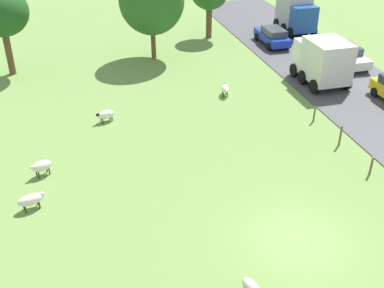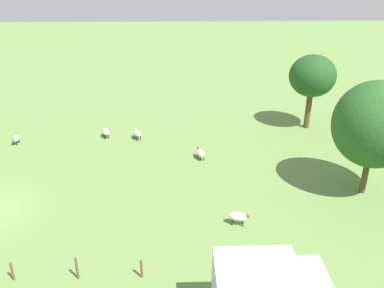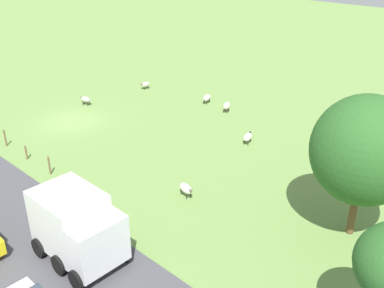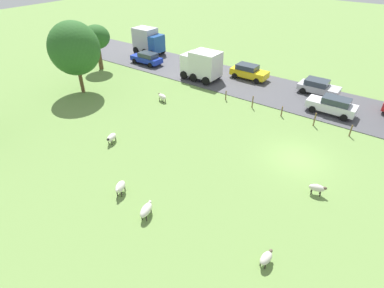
{
  "view_description": "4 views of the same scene",
  "coord_description": "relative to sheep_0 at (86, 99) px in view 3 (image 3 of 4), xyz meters",
  "views": [
    {
      "loc": [
        -8.39,
        -13.39,
        13.65
      ],
      "look_at": [
        -2.69,
        7.4,
        0.97
      ],
      "focal_mm": 44.08,
      "sensor_mm": 36.0,
      "label": 1
    },
    {
      "loc": [
        20.71,
        11.61,
        13.87
      ],
      "look_at": [
        -7.23,
        12.44,
        0.99
      ],
      "focal_mm": 37.82,
      "sensor_mm": 36.0,
      "label": 2
    },
    {
      "loc": [
        17.37,
        30.01,
        13.86
      ],
      "look_at": [
        -2.25,
        11.58,
        0.97
      ],
      "focal_mm": 40.88,
      "sensor_mm": 36.0,
      "label": 3
    },
    {
      "loc": [
        -19.86,
        -4.54,
        13.76
      ],
      "look_at": [
        -3.84,
        7.04,
        0.67
      ],
      "focal_mm": 28.67,
      "sensor_mm": 36.0,
      "label": 4
    }
  ],
  "objects": [
    {
      "name": "fence_post_1",
      "position": [
        8.88,
        2.96,
        0.1
      ],
      "size": [
        0.12,
        0.12,
        1.26
      ],
      "primitive_type": "cylinder",
      "color": "brown",
      "rests_on": "ground_plane"
    },
    {
      "name": "sheep_3",
      "position": [
        -6.71,
        0.47,
        -0.07
      ],
      "size": [
        1.06,
        0.55,
        0.7
      ],
      "color": "beige",
      "rests_on": "ground_plane"
    },
    {
      "name": "fence_post_3",
      "position": [
        8.88,
        9.01,
        0.09
      ],
      "size": [
        0.12,
        0.12,
        1.24
      ],
      "primitive_type": "cylinder",
      "color": "brown",
      "rests_on": "ground_plane"
    },
    {
      "name": "fence_post_4",
      "position": [
        8.88,
        12.04,
        -0.03
      ],
      "size": [
        0.12,
        0.12,
        1.01
      ],
      "primitive_type": "cylinder",
      "color": "brown",
      "rests_on": "ground_plane"
    },
    {
      "name": "sheep_1",
      "position": [
        4.81,
        17.18,
        -0.02
      ],
      "size": [
        0.77,
        1.26,
        0.77
      ],
      "color": "silver",
      "rests_on": "ground_plane"
    },
    {
      "name": "sheep_0",
      "position": [
        0.0,
        0.0,
        0.0
      ],
      "size": [
        0.72,
        1.14,
        0.78
      ],
      "color": "beige",
      "rests_on": "ground_plane"
    },
    {
      "name": "truck_1",
      "position": [
        12.15,
        17.31,
        1.29
      ],
      "size": [
        2.84,
        4.39,
        3.31
      ],
      "color": "white",
      "rests_on": "road_strip"
    },
    {
      "name": "tree_1",
      "position": [
        1.53,
        25.74,
        4.19
      ],
      "size": [
        5.12,
        5.12,
        7.42
      ],
      "color": "brown",
      "rests_on": "ground_plane"
    },
    {
      "name": "fence_post_2",
      "position": [
        8.88,
        5.98,
        -0.03
      ],
      "size": [
        0.12,
        0.12,
        1.01
      ],
      "primitive_type": "cylinder",
      "color": "brown",
      "rests_on": "ground_plane"
    },
    {
      "name": "sheep_5",
      "position": [
        -3.55,
        15.44,
        -0.05
      ],
      "size": [
        1.27,
        0.85,
        0.75
      ],
      "color": "silver",
      "rests_on": "ground_plane"
    },
    {
      "name": "sheep_2",
      "position": [
        -7.84,
        7.62,
        -0.03
      ],
      "size": [
        1.32,
        0.85,
        0.77
      ],
      "color": "silver",
      "rests_on": "ground_plane"
    },
    {
      "name": "sheep_4",
      "position": [
        -7.36,
        10.33,
        0.03
      ],
      "size": [
        1.18,
        0.93,
        0.84
      ],
      "color": "silver",
      "rests_on": "ground_plane"
    },
    {
      "name": "ground_plane",
      "position": [
        3.12,
        2.37,
        -0.54
      ],
      "size": [
        160.0,
        160.0,
        0.0
      ],
      "primitive_type": "plane",
      "color": "#6B8E47"
    }
  ]
}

